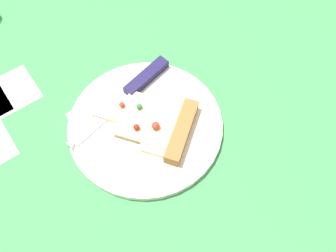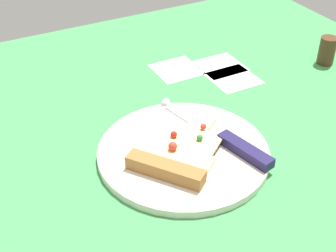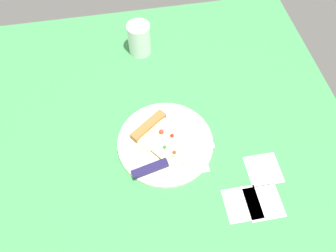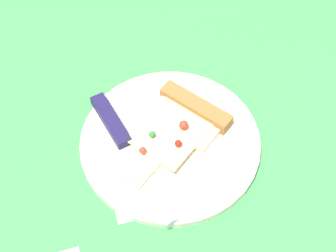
% 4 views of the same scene
% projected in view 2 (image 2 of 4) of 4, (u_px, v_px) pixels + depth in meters
% --- Properties ---
extents(ground_plane, '(1.18, 1.18, 0.03)m').
position_uv_depth(ground_plane, '(196.00, 177.00, 0.73)').
color(ground_plane, '#3D8C4C').
rests_on(ground_plane, ground).
extents(plate, '(0.27, 0.27, 0.01)m').
position_uv_depth(plate, '(185.00, 152.00, 0.75)').
color(plate, silver).
rests_on(plate, ground_plane).
extents(pizza_slice, '(0.17, 0.19, 0.03)m').
position_uv_depth(pizza_slice, '(178.00, 154.00, 0.72)').
color(pizza_slice, beige).
rests_on(pizza_slice, plate).
extents(knife, '(0.24, 0.07, 0.02)m').
position_uv_depth(knife, '(223.00, 138.00, 0.76)').
color(knife, silver).
rests_on(knife, plate).
extents(pepper_shaker, '(0.03, 0.03, 0.06)m').
position_uv_depth(pepper_shaker, '(327.00, 50.00, 0.99)').
color(pepper_shaker, '#4C2D19').
rests_on(pepper_shaker, ground_plane).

